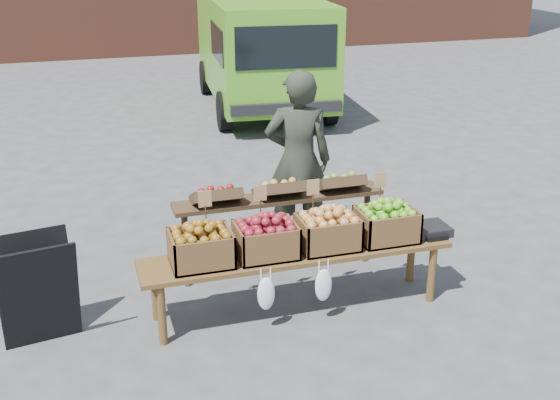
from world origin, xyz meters
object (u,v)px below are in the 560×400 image
object	(u,v)px
back_table	(279,224)
display_bench	(297,281)
chalkboard_sign	(38,291)
crate_red_apples	(328,232)
delivery_van	(262,54)
crate_green_apples	(386,225)
weighing_scale	(429,229)
crate_russet_pears	(266,240)
crate_golden_apples	(201,248)
vendor	(298,160)

from	to	relation	value
back_table	display_bench	xyz separation A→B (m)	(-0.06, -0.72, -0.24)
chalkboard_sign	display_bench	world-z (taller)	chalkboard_sign
crate_red_apples	back_table	bearing A→B (deg)	106.67
delivery_van	crate_red_apples	size ratio (longest dim) A/B	8.91
delivery_van	crate_green_apples	distance (m)	7.22
chalkboard_sign	back_table	xyz separation A→B (m)	(2.18, 0.58, 0.06)
display_bench	crate_green_apples	distance (m)	0.93
back_table	weighing_scale	bearing A→B (deg)	-31.16
crate_russet_pears	crate_red_apples	xyz separation A→B (m)	(0.55, 0.00, 0.00)
chalkboard_sign	crate_golden_apples	xyz separation A→B (m)	(1.30, -0.14, 0.25)
display_bench	delivery_van	bearing A→B (deg)	76.74
vendor	back_table	distance (m)	0.80
crate_red_apples	crate_russet_pears	bearing A→B (deg)	180.00
crate_golden_apples	crate_russet_pears	size ratio (longest dim) A/B	1.00
crate_golden_apples	back_table	bearing A→B (deg)	39.15
delivery_van	crate_russet_pears	xyz separation A→B (m)	(-1.96, -7.16, -0.29)
crate_green_apples	weighing_scale	xyz separation A→B (m)	(0.43, 0.00, -0.10)
delivery_van	crate_russet_pears	distance (m)	7.43
chalkboard_sign	crate_russet_pears	bearing A→B (deg)	-14.11
delivery_van	crate_green_apples	world-z (taller)	delivery_van
crate_golden_apples	crate_red_apples	world-z (taller)	same
chalkboard_sign	crate_russet_pears	distance (m)	1.87
weighing_scale	display_bench	bearing A→B (deg)	180.00
weighing_scale	crate_green_apples	bearing A→B (deg)	180.00
vendor	display_bench	size ratio (longest dim) A/B	0.69
crate_golden_apples	weighing_scale	distance (m)	2.08
vendor	crate_red_apples	bearing A→B (deg)	99.79
back_table	crate_green_apples	world-z (taller)	back_table
display_bench	crate_golden_apples	world-z (taller)	crate_golden_apples
back_table	crate_golden_apples	xyz separation A→B (m)	(-0.88, -0.72, 0.19)
delivery_van	weighing_scale	distance (m)	7.18
vendor	crate_golden_apples	size ratio (longest dim) A/B	3.73
back_table	display_bench	bearing A→B (deg)	-94.72
vendor	back_table	bearing A→B (deg)	73.80
display_bench	crate_golden_apples	size ratio (longest dim) A/B	5.40
vendor	weighing_scale	distance (m)	1.57
chalkboard_sign	crate_green_apples	world-z (taller)	chalkboard_sign
weighing_scale	crate_red_apples	bearing A→B (deg)	180.00
vendor	crate_golden_apples	world-z (taller)	vendor
vendor	crate_green_apples	xyz separation A→B (m)	(0.39, -1.30, -0.22)
chalkboard_sign	weighing_scale	xyz separation A→B (m)	(3.38, -0.14, 0.15)
display_bench	crate_green_apples	bearing A→B (deg)	0.00
back_table	weighing_scale	size ratio (longest dim) A/B	6.18
crate_russet_pears	crate_green_apples	bearing A→B (deg)	0.00
back_table	crate_russet_pears	bearing A→B (deg)	-114.91
delivery_van	crate_golden_apples	xyz separation A→B (m)	(-2.51, -7.16, -0.29)
delivery_van	back_table	bearing A→B (deg)	-99.02
crate_russet_pears	chalkboard_sign	bearing A→B (deg)	175.75
back_table	weighing_scale	xyz separation A→B (m)	(1.19, -0.72, 0.09)
crate_golden_apples	weighing_scale	size ratio (longest dim) A/B	1.47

